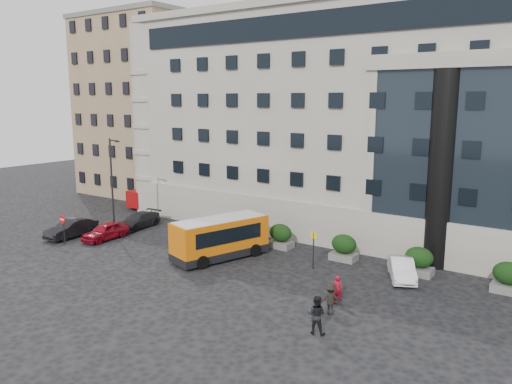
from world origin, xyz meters
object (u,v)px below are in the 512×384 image
(hedge_b, at_px, (281,236))
(hedge_e, at_px, (509,277))
(red_truck, at_px, (153,193))
(parked_car_b, at_px, (71,228))
(minibus, at_px, (220,236))
(parked_car_c, at_px, (138,220))
(white_taxi, at_px, (402,269))
(hedge_a, at_px, (226,226))
(no_entry_sign, at_px, (63,224))
(street_lamp, at_px, (112,183))
(bus_stop_sign, at_px, (314,244))
(hedge_c, at_px, (344,247))
(pedestrian_c, at_px, (330,299))
(parked_car_a, at_px, (105,231))
(parked_car_d, at_px, (157,200))
(pedestrian_a, at_px, (337,290))
(pedestrian_b, at_px, (316,315))
(hedge_d, at_px, (419,261))

(hedge_b, distance_m, hedge_e, 15.60)
(red_truck, bearing_deg, parked_car_b, -75.43)
(minibus, relative_size, parked_car_c, 1.62)
(hedge_e, xyz_separation_m, white_taxi, (-5.84, -1.31, -0.27))
(hedge_a, xyz_separation_m, no_entry_sign, (-9.00, -8.84, 0.72))
(hedge_b, height_order, parked_car_c, hedge_b)
(street_lamp, relative_size, white_taxi, 2.01)
(bus_stop_sign, height_order, parked_car_b, bus_stop_sign)
(minibus, distance_m, red_truck, 19.04)
(hedge_c, bearing_deg, pedestrian_c, -69.38)
(parked_car_a, relative_size, parked_car_d, 0.79)
(pedestrian_a, bearing_deg, no_entry_sign, -1.68)
(hedge_c, height_order, bus_stop_sign, bus_stop_sign)
(no_entry_sign, bearing_deg, parked_car_c, 83.00)
(no_entry_sign, relative_size, pedestrian_a, 1.40)
(street_lamp, distance_m, white_taxi, 23.46)
(minibus, bearing_deg, red_truck, 168.01)
(hedge_e, distance_m, parked_car_d, 34.16)
(hedge_a, relative_size, minibus, 0.25)
(bus_stop_sign, bearing_deg, minibus, -164.60)
(pedestrian_a, relative_size, pedestrian_b, 0.86)
(hedge_d, xyz_separation_m, bus_stop_sign, (-6.10, -2.80, 0.80))
(red_truck, height_order, parked_car_c, red_truck)
(bus_stop_sign, distance_m, no_entry_sign, 19.46)
(street_lamp, relative_size, pedestrian_b, 4.19)
(bus_stop_sign, xyz_separation_m, parked_car_d, (-22.50, 7.74, -1.03))
(hedge_a, bearing_deg, no_entry_sign, -135.52)
(street_lamp, xyz_separation_m, pedestrian_b, (21.99, -6.16, -3.41))
(minibus, distance_m, parked_car_a, 10.69)
(hedge_c, xyz_separation_m, pedestrian_a, (2.96, -7.18, -0.10))
(no_entry_sign, bearing_deg, hedge_b, 31.90)
(hedge_c, bearing_deg, street_lamp, -165.33)
(no_entry_sign, bearing_deg, red_truck, 108.19)
(parked_car_c, bearing_deg, hedge_c, 0.55)
(pedestrian_c, bearing_deg, parked_car_b, -32.04)
(hedge_e, distance_m, pedestrian_b, 12.87)
(hedge_b, height_order, bus_stop_sign, bus_stop_sign)
(hedge_c, bearing_deg, parked_car_a, -161.19)
(hedge_e, bearing_deg, bus_stop_sign, -166.08)
(minibus, height_order, parked_car_c, minibus)
(hedge_b, bearing_deg, parked_car_d, 164.81)
(street_lamp, xyz_separation_m, minibus, (10.98, 0.22, -2.78))
(bus_stop_sign, bearing_deg, hedge_d, 24.66)
(hedge_c, bearing_deg, pedestrian_b, -71.56)
(hedge_a, xyz_separation_m, hedge_d, (15.60, 0.00, 0.00))
(no_entry_sign, distance_m, red_truck, 14.41)
(white_taxi, height_order, pedestrian_a, pedestrian_a)
(hedge_b, bearing_deg, minibus, -115.20)
(hedge_c, height_order, white_taxi, hedge_c)
(hedge_c, height_order, pedestrian_b, pedestrian_b)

